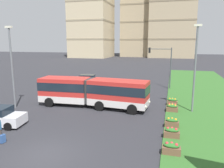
{
  "coord_description": "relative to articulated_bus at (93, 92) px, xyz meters",
  "views": [
    {
      "loc": [
        7.24,
        -10.78,
        6.76
      ],
      "look_at": [
        0.83,
        12.28,
        2.2
      ],
      "focal_mm": 34.8,
      "sensor_mm": 36.0,
      "label": 1
    }
  ],
  "objects": [
    {
      "name": "ground_plane",
      "position": [
        0.76,
        -10.33,
        -1.65
      ],
      "size": [
        260.0,
        260.0,
        0.0
      ],
      "primitive_type": "plane",
      "color": "#2D2D33"
    },
    {
      "name": "grass_median",
      "position": [
        12.62,
        -0.33,
        -1.61
      ],
      "size": [
        10.0,
        70.0,
        0.08
      ],
      "primitive_type": "cube",
      "color": "#336628",
      "rests_on": "ground_plane"
    },
    {
      "name": "articulated_bus",
      "position": [
        0.0,
        0.0,
        0.0
      ],
      "size": [
        11.98,
        3.14,
        3.0
      ],
      "color": "red",
      "rests_on": "ground"
    },
    {
      "name": "car_grey_wagon",
      "position": [
        -5.28,
        11.85,
        -0.9
      ],
      "size": [
        4.61,
        2.5,
        1.58
      ],
      "color": "slate",
      "rests_on": "ground"
    },
    {
      "name": "rolling_suitcase",
      "position": [
        -2.94,
        -9.76,
        -1.34
      ],
      "size": [
        0.28,
        0.38,
        0.97
      ],
      "color": "#335693",
      "rests_on": "ground"
    },
    {
      "name": "flower_planter_0",
      "position": [
        8.22,
        -8.33,
        -1.23
      ],
      "size": [
        1.1,
        0.56,
        0.74
      ],
      "color": "brown",
      "rests_on": "grass_median"
    },
    {
      "name": "flower_planter_1",
      "position": [
        8.22,
        -5.87,
        -1.23
      ],
      "size": [
        1.1,
        0.56,
        0.74
      ],
      "color": "brown",
      "rests_on": "grass_median"
    },
    {
      "name": "flower_planter_2",
      "position": [
        8.22,
        -3.78,
        -1.23
      ],
      "size": [
        1.1,
        0.56,
        0.74
      ],
      "color": "brown",
      "rests_on": "grass_median"
    },
    {
      "name": "flower_planter_3",
      "position": [
        8.22,
        0.32,
        -1.23
      ],
      "size": [
        1.1,
        0.56,
        0.74
      ],
      "color": "brown",
      "rests_on": "grass_median"
    },
    {
      "name": "flower_planter_4",
      "position": [
        8.22,
        0.71,
        -1.23
      ],
      "size": [
        1.1,
        0.56,
        0.74
      ],
      "color": "brown",
      "rests_on": "grass_median"
    },
    {
      "name": "flower_planter_5",
      "position": [
        8.22,
        2.8,
        -1.23
      ],
      "size": [
        1.1,
        0.56,
        0.74
      ],
      "color": "brown",
      "rests_on": "grass_median"
    },
    {
      "name": "traffic_light_far_right",
      "position": [
        6.7,
        11.67,
        2.49
      ],
      "size": [
        3.53,
        0.28,
        6.07
      ],
      "color": "#474C51",
      "rests_on": "ground"
    },
    {
      "name": "streetlight_left",
      "position": [
        -7.74,
        -2.6,
        2.98
      ],
      "size": [
        0.7,
        0.28,
        8.39
      ],
      "color": "slate",
      "rests_on": "ground"
    },
    {
      "name": "streetlight_median",
      "position": [
        10.12,
        0.82,
        3.01
      ],
      "size": [
        0.7,
        0.28,
        8.44
      ],
      "color": "slate",
      "rests_on": "ground"
    },
    {
      "name": "apartment_tower_west",
      "position": [
        -29.24,
        77.41,
        18.38
      ],
      "size": [
        17.37,
        18.49,
        40.03
      ],
      "color": "beige",
      "rests_on": "ground"
    },
    {
      "name": "apartment_tower_westcentre",
      "position": [
        -7.92,
        89.44,
        18.37
      ],
      "size": [
        18.06,
        14.47,
        40.01
      ],
      "color": "tan",
      "rests_on": "ground"
    },
    {
      "name": "apartment_tower_centre",
      "position": [
        7.04,
        86.02,
        18.39
      ],
      "size": [
        20.15,
        16.14,
        40.04
      ],
      "color": "tan",
      "rests_on": "ground"
    }
  ]
}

